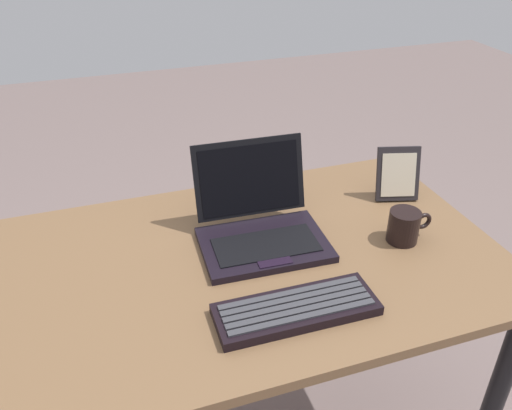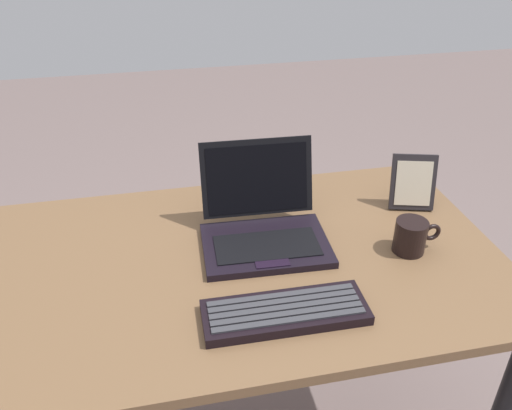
{
  "view_description": "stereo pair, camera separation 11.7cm",
  "coord_description": "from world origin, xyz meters",
  "px_view_note": "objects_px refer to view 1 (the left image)",
  "views": [
    {
      "loc": [
        -0.25,
        -0.95,
        1.5
      ],
      "look_at": [
        0.07,
        -0.0,
        0.89
      ],
      "focal_mm": 36.65,
      "sensor_mm": 36.0,
      "label": 1
    },
    {
      "loc": [
        -0.14,
        -0.98,
        1.5
      ],
      "look_at": [
        0.07,
        -0.0,
        0.89
      ],
      "focal_mm": 36.65,
      "sensor_mm": 36.0,
      "label": 2
    }
  ],
  "objects_px": {
    "external_keyboard": "(296,309)",
    "coffee_mug": "(404,226)",
    "photo_frame": "(398,174)",
    "laptop_front": "(260,225)"
  },
  "relations": [
    {
      "from": "laptop_front",
      "to": "coffee_mug",
      "type": "distance_m",
      "value": 0.36
    },
    {
      "from": "laptop_front",
      "to": "photo_frame",
      "type": "xyz_separation_m",
      "value": [
        0.43,
        0.07,
        0.03
      ]
    },
    {
      "from": "photo_frame",
      "to": "coffee_mug",
      "type": "height_order",
      "value": "photo_frame"
    },
    {
      "from": "external_keyboard",
      "to": "coffee_mug",
      "type": "bearing_deg",
      "value": 24.39
    },
    {
      "from": "laptop_front",
      "to": "coffee_mug",
      "type": "height_order",
      "value": "laptop_front"
    },
    {
      "from": "external_keyboard",
      "to": "coffee_mug",
      "type": "height_order",
      "value": "coffee_mug"
    },
    {
      "from": "photo_frame",
      "to": "coffee_mug",
      "type": "bearing_deg",
      "value": -116.12
    },
    {
      "from": "external_keyboard",
      "to": "photo_frame",
      "type": "height_order",
      "value": "photo_frame"
    },
    {
      "from": "laptop_front",
      "to": "external_keyboard",
      "type": "height_order",
      "value": "laptop_front"
    },
    {
      "from": "laptop_front",
      "to": "coffee_mug",
      "type": "relative_size",
      "value": 2.69
    }
  ]
}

